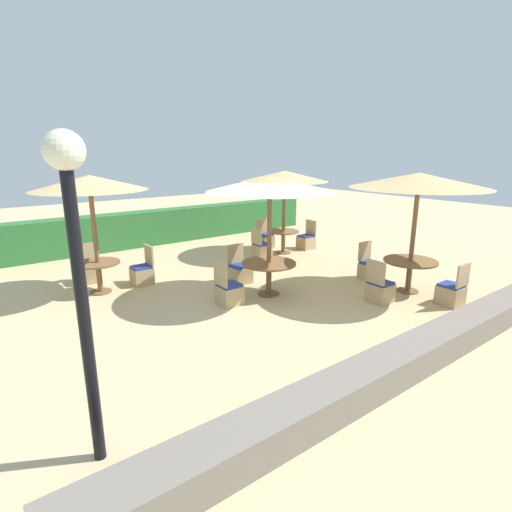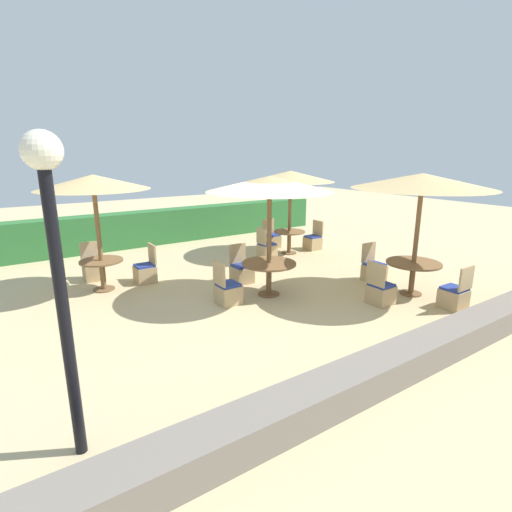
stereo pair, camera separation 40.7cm
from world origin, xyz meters
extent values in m
plane|color=#C6B284|center=(0.00, 0.00, 0.00)|extent=(40.00, 40.00, 0.00)
cube|color=#2D6B33|center=(0.00, 6.77, 0.57)|extent=(13.00, 0.70, 1.15)
cube|color=slate|center=(0.00, -3.29, 0.21)|extent=(10.00, 0.56, 0.43)
cylinder|color=black|center=(-4.24, -2.32, 1.50)|extent=(0.12, 0.12, 3.00)
sphere|color=silver|center=(-4.24, -2.32, 3.14)|extent=(0.36, 0.36, 0.36)
cylinder|color=brown|center=(0.24, 0.45, 1.27)|extent=(0.10, 0.10, 2.54)
cone|color=tan|center=(0.24, 0.45, 2.46)|extent=(2.69, 2.69, 0.32)
cylinder|color=brown|center=(0.24, 0.45, 0.01)|extent=(0.48, 0.48, 0.03)
cylinder|color=brown|center=(0.24, 0.45, 0.35)|extent=(0.12, 0.12, 0.71)
cylinder|color=brown|center=(0.24, 0.45, 0.73)|extent=(1.20, 1.20, 0.04)
cube|color=tan|center=(0.20, 1.51, 0.20)|extent=(0.46, 0.46, 0.40)
cube|color=#233893|center=(0.20, 1.51, 0.43)|extent=(0.42, 0.42, 0.05)
cube|color=tan|center=(0.20, 1.72, 0.69)|extent=(0.46, 0.04, 0.48)
cube|color=tan|center=(-0.77, 0.50, 0.20)|extent=(0.46, 0.46, 0.40)
cube|color=#233893|center=(-0.77, 0.50, 0.43)|extent=(0.42, 0.42, 0.05)
cube|color=tan|center=(-0.98, 0.50, 0.69)|extent=(0.04, 0.46, 0.48)
cylinder|color=brown|center=(-2.74, 2.85, 1.28)|extent=(0.10, 0.10, 2.55)
cone|color=tan|center=(-2.74, 2.85, 2.47)|extent=(2.41, 2.41, 0.32)
cylinder|color=brown|center=(-2.74, 2.85, 0.01)|extent=(0.48, 0.48, 0.03)
cylinder|color=brown|center=(-2.74, 2.85, 0.34)|extent=(0.12, 0.12, 0.68)
cylinder|color=brown|center=(-2.74, 2.85, 0.70)|extent=(0.96, 0.96, 0.04)
cube|color=tan|center=(-2.75, 3.75, 0.20)|extent=(0.46, 0.46, 0.40)
cube|color=#233893|center=(-2.75, 3.75, 0.43)|extent=(0.42, 0.42, 0.05)
cube|color=tan|center=(-2.75, 3.96, 0.69)|extent=(0.46, 0.04, 0.48)
cube|color=tan|center=(-1.75, 2.85, 0.20)|extent=(0.46, 0.46, 0.40)
cube|color=#233893|center=(-1.75, 2.85, 0.43)|extent=(0.42, 0.42, 0.05)
cube|color=tan|center=(-1.54, 2.85, 0.69)|extent=(0.04, 0.46, 0.48)
cylinder|color=brown|center=(2.94, 3.11, 1.23)|extent=(0.10, 0.10, 2.46)
cone|color=tan|center=(2.94, 3.11, 2.38)|extent=(2.64, 2.64, 0.32)
cylinder|color=brown|center=(2.94, 3.11, 0.01)|extent=(0.48, 0.48, 0.03)
cylinder|color=brown|center=(2.94, 3.11, 0.33)|extent=(0.12, 0.12, 0.67)
cylinder|color=brown|center=(2.94, 3.11, 0.69)|extent=(0.97, 0.97, 0.04)
cube|color=tan|center=(2.94, 4.02, 0.20)|extent=(0.46, 0.46, 0.40)
cube|color=#233893|center=(2.94, 4.02, 0.43)|extent=(0.42, 0.42, 0.05)
cube|color=tan|center=(2.94, 4.23, 0.69)|extent=(0.46, 0.04, 0.48)
cube|color=tan|center=(2.06, 3.05, 0.20)|extent=(0.46, 0.46, 0.40)
cube|color=#233893|center=(2.06, 3.05, 0.43)|extent=(0.42, 0.42, 0.05)
cube|color=tan|center=(1.85, 3.05, 0.69)|extent=(0.04, 0.46, 0.48)
cube|color=tan|center=(3.89, 3.07, 0.20)|extent=(0.46, 0.46, 0.40)
cube|color=#233893|center=(3.89, 3.07, 0.43)|extent=(0.42, 0.42, 0.05)
cube|color=tan|center=(4.10, 3.07, 0.69)|extent=(0.04, 0.46, 0.48)
cylinder|color=brown|center=(2.92, -1.31, 1.30)|extent=(0.10, 0.10, 2.60)
cone|color=tan|center=(2.92, -1.31, 2.52)|extent=(2.94, 2.94, 0.32)
cylinder|color=brown|center=(2.92, -1.31, 0.01)|extent=(0.48, 0.48, 0.03)
cylinder|color=brown|center=(2.92, -1.31, 0.35)|extent=(0.12, 0.12, 0.70)
cylinder|color=brown|center=(2.92, -1.31, 0.72)|extent=(1.18, 1.18, 0.04)
cube|color=tan|center=(1.87, -1.31, 0.20)|extent=(0.46, 0.46, 0.40)
cube|color=#233893|center=(1.87, -1.31, 0.43)|extent=(0.42, 0.42, 0.05)
cube|color=tan|center=(1.66, -1.31, 0.69)|extent=(0.04, 0.46, 0.48)
cube|color=tan|center=(2.97, -0.21, 0.20)|extent=(0.46, 0.46, 0.40)
cube|color=#233893|center=(2.97, -0.21, 0.43)|extent=(0.42, 0.42, 0.05)
cube|color=tan|center=(2.97, 0.00, 0.69)|extent=(0.46, 0.04, 0.48)
cube|color=tan|center=(2.91, -2.29, 0.20)|extent=(0.46, 0.46, 0.40)
cube|color=#233893|center=(2.91, -2.29, 0.43)|extent=(0.42, 0.42, 0.05)
cube|color=tan|center=(2.91, -2.50, 0.69)|extent=(0.46, 0.04, 0.48)
camera|label=1|loc=(-5.04, -6.14, 3.14)|focal=28.00mm
camera|label=2|loc=(-4.71, -6.37, 3.14)|focal=28.00mm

